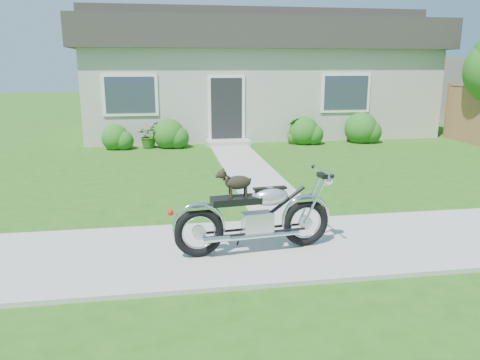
# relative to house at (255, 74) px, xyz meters

# --- Properties ---
(ground) EXTENTS (80.00, 80.00, 0.00)m
(ground) POSITION_rel_house_xyz_m (0.00, -11.99, -2.16)
(ground) COLOR #235114
(ground) RESTS_ON ground
(sidewalk) EXTENTS (24.00, 2.20, 0.04)m
(sidewalk) POSITION_rel_house_xyz_m (0.00, -11.99, -2.14)
(sidewalk) COLOR #9E9B93
(sidewalk) RESTS_ON ground
(walkway) EXTENTS (1.20, 8.00, 0.03)m
(walkway) POSITION_rel_house_xyz_m (-1.50, -6.99, -2.14)
(walkway) COLOR #9E9B93
(walkway) RESTS_ON ground
(house) EXTENTS (12.60, 7.03, 4.50)m
(house) POSITION_rel_house_xyz_m (0.00, 0.00, 0.00)
(house) COLOR #AAA799
(house) RESTS_ON ground
(shrub_row) EXTENTS (8.84, 1.08, 1.08)m
(shrub_row) POSITION_rel_house_xyz_m (-0.36, -3.49, -1.74)
(shrub_row) COLOR #235B18
(shrub_row) RESTS_ON ground
(potted_plant_left) EXTENTS (0.74, 0.81, 0.79)m
(potted_plant_left) POSITION_rel_house_xyz_m (-4.00, -3.44, -1.76)
(potted_plant_left) COLOR #275717
(potted_plant_left) RESTS_ON ground
(potted_plant_right) EXTENTS (0.68, 0.68, 0.86)m
(potted_plant_right) POSITION_rel_house_xyz_m (0.65, -3.44, -1.73)
(potted_plant_right) COLOR #2E5F1A
(potted_plant_right) RESTS_ON ground
(motorcycle_with_dog) EXTENTS (2.22, 0.61, 1.15)m
(motorcycle_with_dog) POSITION_rel_house_xyz_m (-2.31, -12.15, -1.61)
(motorcycle_with_dog) COLOR black
(motorcycle_with_dog) RESTS_ON sidewalk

